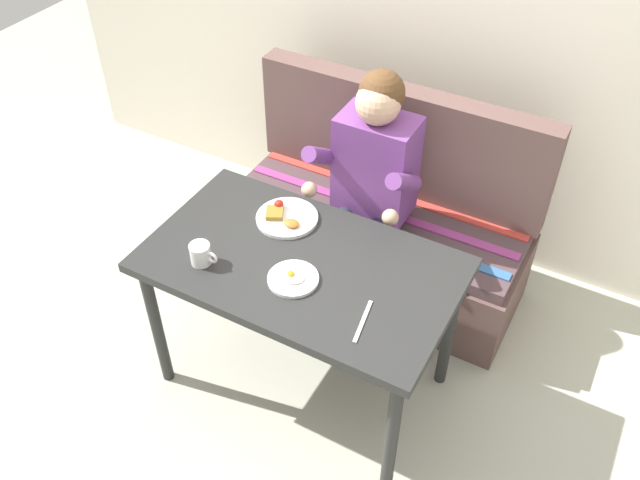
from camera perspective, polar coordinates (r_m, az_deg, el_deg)
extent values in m
plane|color=#B0B19E|center=(3.14, -1.35, -11.44)|extent=(8.00, 8.00, 0.00)
cube|color=#262726|center=(2.60, -1.60, -2.11)|extent=(1.20, 0.70, 0.04)
cylinder|color=#262726|center=(2.95, -13.54, -7.04)|extent=(0.05, 0.05, 0.69)
cylinder|color=#262726|center=(2.57, 6.04, -16.05)|extent=(0.05, 0.05, 0.69)
cylinder|color=#262726|center=(3.25, -7.16, -0.37)|extent=(0.05, 0.05, 0.69)
cylinder|color=#262726|center=(2.91, 10.79, -7.32)|extent=(0.05, 0.05, 0.69)
cube|color=brown|center=(3.42, 4.62, -0.85)|extent=(1.44, 0.56, 0.40)
cube|color=#4C383C|center=(3.27, 4.84, 2.10)|extent=(1.40, 0.52, 0.06)
cube|color=brown|center=(3.25, 6.82, 8.34)|extent=(1.44, 0.12, 0.54)
cube|color=#336099|center=(3.15, 3.79, 1.14)|extent=(1.38, 0.05, 0.01)
cube|color=#93387A|center=(3.24, 4.88, 2.56)|extent=(1.38, 0.05, 0.01)
cube|color=#C63D33|center=(3.35, 5.90, 3.89)|extent=(1.38, 0.05, 0.01)
cube|color=#703B84|center=(3.02, 4.71, 6.26)|extent=(0.34, 0.22, 0.48)
sphere|color=#DBAD89|center=(2.83, 4.90, 11.41)|extent=(0.19, 0.19, 0.19)
sphere|color=brown|center=(2.83, 5.20, 12.19)|extent=(0.19, 0.19, 0.19)
cylinder|color=#703B84|center=(2.94, 0.24, 7.03)|extent=(0.07, 0.29, 0.23)
cylinder|color=#703B84|center=(2.82, 7.06, 4.83)|extent=(0.07, 0.29, 0.23)
sphere|color=#DBAD89|center=(2.92, -0.90, 4.24)|extent=(0.07, 0.07, 0.07)
sphere|color=#DBAD89|center=(2.79, 5.91, 1.90)|extent=(0.07, 0.07, 0.07)
cylinder|color=#232333|center=(3.07, 1.67, 1.47)|extent=(0.09, 0.34, 0.09)
cylinder|color=#232333|center=(3.14, 0.14, -3.90)|extent=(0.08, 0.08, 0.52)
cube|color=black|center=(3.28, -0.38, -7.41)|extent=(0.09, 0.20, 0.05)
cylinder|color=#232333|center=(3.02, 4.53, 0.45)|extent=(0.09, 0.34, 0.09)
cylinder|color=#232333|center=(3.09, 2.91, -4.99)|extent=(0.08, 0.08, 0.52)
cube|color=black|center=(3.23, 2.29, -8.51)|extent=(0.09, 0.20, 0.05)
cylinder|color=white|center=(2.76, -2.78, 1.86)|extent=(0.25, 0.25, 0.02)
cube|color=olive|center=(2.76, -3.83, 2.29)|extent=(0.10, 0.10, 0.02)
sphere|color=red|center=(2.79, -3.47, 3.00)|extent=(0.04, 0.04, 0.04)
ellipsoid|color=#CC6623|center=(2.71, -2.40, 1.41)|extent=(0.06, 0.05, 0.02)
cylinder|color=white|center=(2.51, -2.27, -3.27)|extent=(0.19, 0.19, 0.01)
ellipsoid|color=white|center=(2.50, -2.27, -3.07)|extent=(0.09, 0.08, 0.01)
sphere|color=yellow|center=(2.50, -2.46, -2.85)|extent=(0.03, 0.03, 0.03)
cylinder|color=white|center=(2.59, -10.00, -1.15)|extent=(0.08, 0.08, 0.09)
cylinder|color=brown|center=(2.57, -10.09, -0.55)|extent=(0.07, 0.07, 0.01)
torus|color=white|center=(2.56, -9.08, -1.46)|extent=(0.05, 0.01, 0.05)
cube|color=silver|center=(2.38, 3.61, -6.81)|extent=(0.05, 0.20, 0.00)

